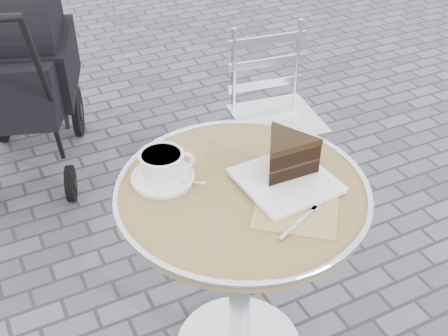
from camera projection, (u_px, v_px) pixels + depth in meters
name	position (u px, v px, depth m)	size (l,w,h in m)	color
cafe_table	(241.00, 232.00, 1.65)	(0.72, 0.72, 0.74)	silver
cappuccino_set	(163.00, 168.00, 1.56)	(0.18, 0.18, 0.09)	white
cake_plate_set	(287.00, 161.00, 1.56)	(0.33, 0.42, 0.13)	tan
bistro_chair	(271.00, 94.00, 2.48)	(0.40, 0.40, 0.79)	silver
baby_stroller	(21.00, 82.00, 2.66)	(0.71, 1.04, 1.00)	black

